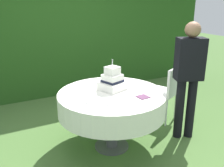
{
  "coord_description": "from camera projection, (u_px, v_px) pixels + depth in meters",
  "views": [
    {
      "loc": [
        -1.37,
        -2.6,
        1.87
      ],
      "look_at": [
        0.03,
        0.05,
        0.86
      ],
      "focal_mm": 40.81,
      "sensor_mm": 36.0,
      "label": 1
    }
  ],
  "objects": [
    {
      "name": "ground_plane",
      "position": [
        112.0,
        146.0,
        3.39
      ],
      "size": [
        20.0,
        20.0,
        0.0
      ],
      "primitive_type": "plane",
      "color": "#476B33"
    },
    {
      "name": "foliage_hedge",
      "position": [
        55.0,
        26.0,
        4.93
      ],
      "size": [
        6.87,
        0.42,
        2.73
      ],
      "primitive_type": "cube",
      "color": "#234C19",
      "rests_on": "ground_plane"
    },
    {
      "name": "cake_table",
      "position": [
        112.0,
        103.0,
        3.19
      ],
      "size": [
        1.34,
        1.34,
        0.76
      ],
      "color": "#4C4C51",
      "rests_on": "ground_plane"
    },
    {
      "name": "wedding_cake",
      "position": [
        112.0,
        81.0,
        3.22
      ],
      "size": [
        0.36,
        0.36,
        0.4
      ],
      "color": "white",
      "rests_on": "cake_table"
    },
    {
      "name": "serving_plate_near",
      "position": [
        90.0,
        102.0,
        2.84
      ],
      "size": [
        0.1,
        0.1,
        0.01
      ],
      "primitive_type": "cylinder",
      "color": "white",
      "rests_on": "cake_table"
    },
    {
      "name": "serving_plate_far",
      "position": [
        111.0,
        104.0,
        2.8
      ],
      "size": [
        0.11,
        0.11,
        0.01
      ],
      "primitive_type": "cylinder",
      "color": "white",
      "rests_on": "cake_table"
    },
    {
      "name": "napkin_stack",
      "position": [
        143.0,
        97.0,
        3.0
      ],
      "size": [
        0.14,
        0.14,
        0.01
      ],
      "primitive_type": "cube",
      "rotation": [
        0.0,
        0.0,
        0.07
      ],
      "color": "#603856",
      "rests_on": "cake_table"
    },
    {
      "name": "garden_chair",
      "position": [
        168.0,
        89.0,
        3.93
      ],
      "size": [
        0.53,
        0.53,
        0.89
      ],
      "color": "white",
      "rests_on": "ground_plane"
    },
    {
      "name": "standing_person",
      "position": [
        189.0,
        74.0,
        3.35
      ],
      "size": [
        0.41,
        0.32,
        1.6
      ],
      "color": "black",
      "rests_on": "ground_plane"
    }
  ]
}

